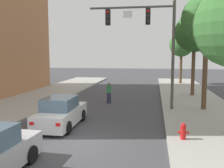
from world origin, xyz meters
TOP-DOWN VIEW (x-y plane):
  - ground_plane at (0.00, 0.00)m, footprint 120.00×120.00m
  - traffic_signal_mast at (3.02, 7.49)m, footprint 5.73×0.38m
  - car_lead_white at (-1.48, 2.67)m, footprint 1.84×4.24m
  - pedestrian_crossing_road at (-0.09, 9.51)m, footprint 0.36×0.22m
  - fire_hydrant at (4.69, 1.09)m, footprint 0.48×0.24m
  - street_tree_second at (6.72, 7.76)m, footprint 3.34×3.34m
  - street_tree_third at (6.81, 13.80)m, footprint 3.46×3.46m
  - street_tree_farthest at (6.69, 23.78)m, footprint 3.04×3.04m

SIDE VIEW (x-z plane):
  - ground_plane at x=0.00m, z-range 0.00..0.00m
  - fire_hydrant at x=4.69m, z-range 0.15..0.87m
  - car_lead_white at x=-1.48m, z-range -0.08..1.52m
  - pedestrian_crossing_road at x=-0.09m, z-range 0.09..1.73m
  - street_tree_farthest at x=6.69m, z-range 1.79..8.20m
  - traffic_signal_mast at x=3.02m, z-range 1.55..9.05m
  - street_tree_third at x=6.81m, z-range 2.05..9.38m
  - street_tree_second at x=6.72m, z-range 2.26..9.90m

